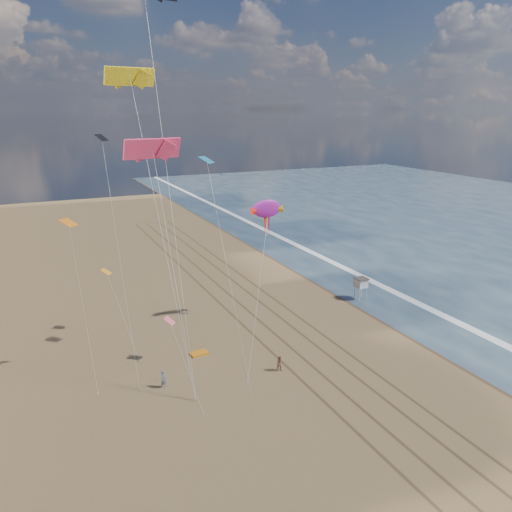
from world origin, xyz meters
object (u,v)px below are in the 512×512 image
(lifeguard_stand, at_px, (361,283))
(kite_flyer_a, at_px, (163,379))
(show_kite, at_px, (267,209))
(kite_flyer_b, at_px, (280,364))
(grounded_kite, at_px, (199,353))

(lifeguard_stand, distance_m, kite_flyer_a, 32.64)
(show_kite, bearing_deg, kite_flyer_b, -110.07)
(lifeguard_stand, relative_size, kite_flyer_b, 1.85)
(lifeguard_stand, bearing_deg, show_kite, -177.56)
(kite_flyer_a, bearing_deg, show_kite, -7.10)
(lifeguard_stand, relative_size, show_kite, 0.15)
(grounded_kite, distance_m, kite_flyer_b, 9.28)
(grounded_kite, bearing_deg, show_kite, 21.95)
(kite_flyer_a, distance_m, kite_flyer_b, 11.56)
(kite_flyer_b, bearing_deg, show_kite, 85.79)
(show_kite, relative_size, kite_flyer_b, 12.26)
(lifeguard_stand, height_order, grounded_kite, lifeguard_stand)
(lifeguard_stand, distance_m, grounded_kite, 26.30)
(grounded_kite, relative_size, show_kite, 0.09)
(grounded_kite, bearing_deg, kite_flyer_b, -52.67)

